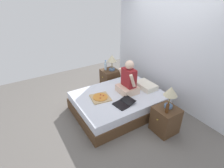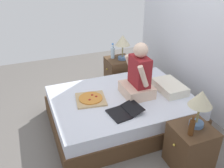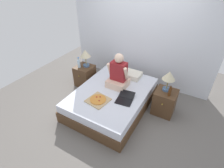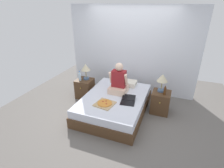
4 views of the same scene
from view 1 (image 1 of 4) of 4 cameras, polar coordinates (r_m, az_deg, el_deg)
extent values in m
plane|color=#66605B|center=(4.27, 2.15, -8.39)|extent=(5.78, 5.78, 0.00)
cube|color=silver|center=(4.53, 17.26, 10.43)|extent=(3.78, 0.12, 2.50)
cube|color=#4C331E|center=(4.19, 2.19, -7.00)|extent=(1.48, 2.02, 0.25)
cube|color=silver|center=(4.07, 2.24, -4.48)|extent=(1.44, 1.96, 0.19)
cube|color=#4C331E|center=(5.07, -0.74, 1.74)|extent=(0.44, 0.44, 0.55)
sphere|color=gold|center=(4.92, -3.09, 2.23)|extent=(0.03, 0.03, 0.03)
cylinder|color=#4C6B93|center=(4.94, -0.02, 4.81)|extent=(0.16, 0.16, 0.05)
cylinder|color=olive|center=(4.88, -0.02, 6.26)|extent=(0.02, 0.02, 0.22)
cone|color=beige|center=(4.81, -0.02, 8.46)|extent=(0.26, 0.26, 0.18)
cylinder|color=silver|center=(4.94, -2.15, 5.75)|extent=(0.07, 0.07, 0.20)
cylinder|color=silver|center=(4.89, -2.17, 7.15)|extent=(0.03, 0.03, 0.06)
cylinder|color=blue|center=(4.87, -2.18, 7.55)|extent=(0.04, 0.04, 0.02)
cube|color=#4C331E|center=(3.70, 17.01, -11.14)|extent=(0.44, 0.44, 0.55)
sphere|color=gold|center=(3.49, 14.60, -11.20)|extent=(0.03, 0.03, 0.03)
cylinder|color=#4C6B93|center=(3.57, 17.88, -6.87)|extent=(0.16, 0.16, 0.05)
cylinder|color=olive|center=(3.50, 18.21, -5.06)|extent=(0.02, 0.02, 0.22)
cone|color=beige|center=(3.40, 18.71, -2.24)|extent=(0.26, 0.26, 0.18)
cylinder|color=#512D14|center=(3.39, 17.59, -7.61)|extent=(0.06, 0.06, 0.18)
cylinder|color=#512D14|center=(3.32, 17.88, -6.01)|extent=(0.03, 0.03, 0.05)
cube|color=silver|center=(4.33, 10.98, -0.47)|extent=(0.52, 0.34, 0.12)
cube|color=beige|center=(4.08, 4.99, -1.64)|extent=(0.44, 0.40, 0.16)
cube|color=maroon|center=(3.96, 5.52, 2.10)|extent=(0.34, 0.20, 0.42)
sphere|color=beige|center=(3.83, 5.73, 6.26)|extent=(0.20, 0.20, 0.20)
cylinder|color=beige|center=(4.06, 3.28, 3.28)|extent=(0.07, 0.18, 0.32)
cylinder|color=beige|center=(3.78, 6.73, 1.06)|extent=(0.07, 0.18, 0.32)
cube|color=black|center=(3.64, 2.86, -6.95)|extent=(0.35, 0.26, 0.02)
cube|color=black|center=(3.74, 5.23, -5.33)|extent=(0.34, 0.24, 0.06)
cube|color=tan|center=(3.88, -3.82, -4.51)|extent=(0.46, 0.46, 0.03)
cylinder|color=#CC7F33|center=(3.87, -3.83, -4.25)|extent=(0.33, 0.33, 0.02)
cylinder|color=maroon|center=(3.92, -3.74, -3.56)|extent=(0.04, 0.04, 0.00)
cylinder|color=maroon|center=(3.81, -3.87, -4.60)|extent=(0.04, 0.04, 0.00)
cylinder|color=maroon|center=(3.89, -2.80, -3.80)|extent=(0.04, 0.04, 0.00)
camera|label=2|loc=(0.74, 50.16, -4.44)|focal=40.00mm
camera|label=3|loc=(1.48, -67.07, 19.15)|focal=28.00mm
camera|label=4|loc=(2.21, -79.34, 4.96)|focal=28.00mm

